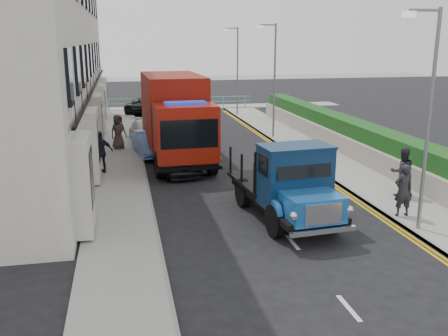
% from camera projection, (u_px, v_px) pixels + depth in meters
% --- Properties ---
extents(ground, '(120.00, 120.00, 0.00)m').
position_uv_depth(ground, '(273.00, 220.00, 17.33)').
color(ground, black).
rests_on(ground, ground).
extents(pavement_west, '(2.40, 38.00, 0.12)m').
position_uv_depth(pavement_west, '(120.00, 164.00, 24.83)').
color(pavement_west, gray).
rests_on(pavement_west, ground).
extents(pavement_east, '(2.60, 38.00, 0.12)m').
position_uv_depth(pavement_east, '(318.00, 154.00, 26.88)').
color(pavement_east, gray).
rests_on(pavement_east, ground).
extents(promenade, '(30.00, 2.50, 0.12)m').
position_uv_depth(promenade, '(178.00, 108.00, 44.80)').
color(promenade, gray).
rests_on(promenade, ground).
extents(sea_plane, '(120.00, 120.00, 0.00)m').
position_uv_depth(sea_plane, '(154.00, 81.00, 74.21)').
color(sea_plane, '#50606E').
rests_on(sea_plane, ground).
extents(terrace_west, '(6.31, 30.20, 14.25)m').
position_uv_depth(terrace_west, '(29.00, 18.00, 26.00)').
color(terrace_west, silver).
rests_on(terrace_west, ground).
extents(garden_east, '(1.45, 28.00, 1.75)m').
position_uv_depth(garden_east, '(352.00, 138.00, 27.04)').
color(garden_east, '#B2AD9E').
rests_on(garden_east, ground).
extents(seafront_railing, '(13.00, 0.08, 1.11)m').
position_uv_depth(seafront_railing, '(179.00, 103.00, 43.91)').
color(seafront_railing, '#59B2A5').
rests_on(seafront_railing, ground).
extents(lamp_near, '(1.23, 0.18, 7.00)m').
position_uv_depth(lamp_near, '(427.00, 110.00, 15.24)').
color(lamp_near, slate).
rests_on(lamp_near, ground).
extents(lamp_mid, '(1.23, 0.18, 7.00)m').
position_uv_depth(lamp_mid, '(273.00, 74.00, 30.41)').
color(lamp_mid, slate).
rests_on(lamp_mid, ground).
extents(lamp_far, '(1.23, 0.18, 7.00)m').
position_uv_depth(lamp_far, '(236.00, 66.00, 39.89)').
color(lamp_far, slate).
rests_on(lamp_far, ground).
extents(bedford_lorry, '(2.75, 5.91, 2.71)m').
position_uv_depth(bedford_lorry, '(292.00, 188.00, 16.67)').
color(bedford_lorry, black).
rests_on(bedford_lorry, ground).
extents(red_lorry, '(3.01, 8.31, 4.31)m').
position_uv_depth(red_lorry, '(175.00, 116.00, 25.33)').
color(red_lorry, black).
rests_on(red_lorry, ground).
extents(parked_car_front, '(2.17, 4.26, 1.39)m').
position_uv_depth(parked_car_front, '(176.00, 158.00, 23.28)').
color(parked_car_front, black).
rests_on(parked_car_front, ground).
extents(parked_car_mid, '(1.86, 4.01, 1.27)m').
position_uv_depth(parked_car_mid, '(149.00, 143.00, 26.82)').
color(parked_car_mid, '#6188D1').
rests_on(parked_car_mid, ground).
extents(parked_car_rear, '(2.08, 4.58, 1.30)m').
position_uv_depth(parked_car_rear, '(146.00, 132.00, 30.01)').
color(parked_car_rear, silver).
rests_on(parked_car_rear, ground).
extents(seafront_car_left, '(3.88, 5.34, 1.35)m').
position_uv_depth(seafront_car_left, '(145.00, 105.00, 42.17)').
color(seafront_car_left, black).
rests_on(seafront_car_left, ground).
extents(seafront_car_right, '(3.18, 4.78, 1.51)m').
position_uv_depth(seafront_car_right, '(196.00, 112.00, 37.46)').
color(seafront_car_right, silver).
rests_on(seafront_car_right, ground).
extents(pedestrian_east_near, '(0.68, 0.45, 1.85)m').
position_uv_depth(pedestrian_east_near, '(403.00, 190.00, 17.16)').
color(pedestrian_east_near, '#242329').
rests_on(pedestrian_east_near, pavement_east).
extents(pedestrian_east_far, '(1.07, 0.92, 1.93)m').
position_uv_depth(pedestrian_east_far, '(402.00, 172.00, 19.38)').
color(pedestrian_east_far, '#2C2831').
rests_on(pedestrian_east_far, pavement_east).
extents(pedestrian_west_near, '(1.23, 0.89, 1.94)m').
position_uv_depth(pedestrian_west_near, '(101.00, 152.00, 22.71)').
color(pedestrian_west_near, black).
rests_on(pedestrian_west_near, pavement_west).
extents(pedestrian_west_far, '(1.11, 0.97, 1.91)m').
position_uv_depth(pedestrian_west_far, '(118.00, 132.00, 27.81)').
color(pedestrian_west_far, '#483C34').
rests_on(pedestrian_west_far, pavement_west).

